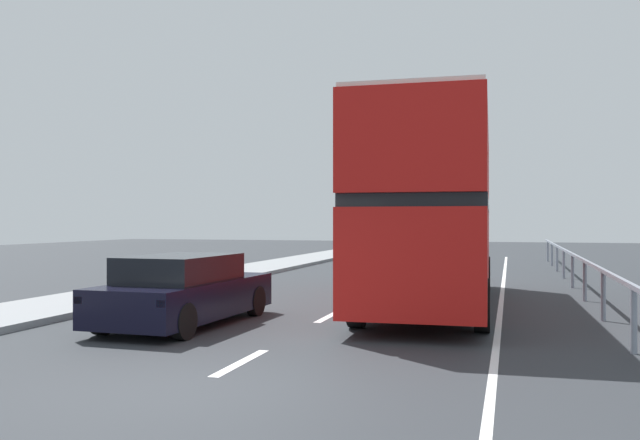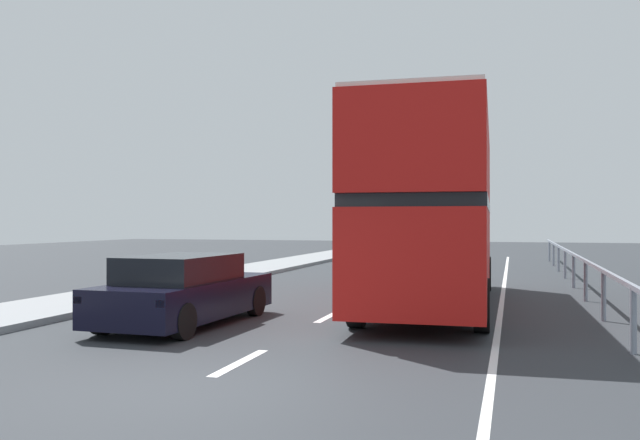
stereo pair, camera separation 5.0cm
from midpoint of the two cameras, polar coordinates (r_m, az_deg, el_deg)
ground_plane at (r=8.58m, az=-10.74°, el=-14.23°), size 75.95×120.00×0.10m
lane_paint_markings at (r=16.53m, az=10.97°, el=-7.19°), size 3.66×46.00×0.01m
bridge_side_railing at (r=16.56m, az=22.45°, el=-4.17°), size 0.10×42.00×1.07m
double_decker_bus_red at (r=16.31m, az=9.87°, el=1.02°), size 2.85×10.64×4.42m
hatchback_car_near at (r=13.44m, az=-11.41°, el=-5.97°), size 1.98×4.55×1.38m
sedan_car_ahead at (r=32.33m, az=7.04°, el=-2.55°), size 1.79×4.27×1.36m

